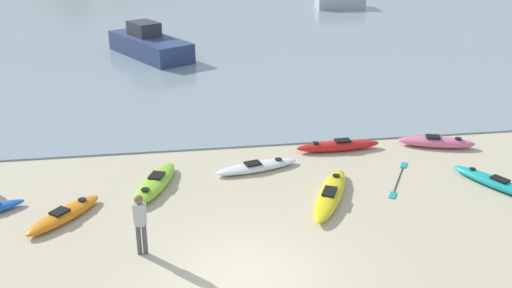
# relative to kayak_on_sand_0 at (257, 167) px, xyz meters

# --- Properties ---
(ground_plane) EXTENTS (400.00, 400.00, 0.00)m
(ground_plane) POSITION_rel_kayak_on_sand_0_xyz_m (-1.14, -5.88, -0.13)
(ground_plane) COLOR #C6B793
(kayak_on_sand_0) EXTENTS (2.94, 1.36, 0.30)m
(kayak_on_sand_0) POSITION_rel_kayak_on_sand_0_xyz_m (0.00, 0.00, 0.00)
(kayak_on_sand_0) COLOR white
(kayak_on_sand_0) RESTS_ON ground_plane
(kayak_on_sand_1) EXTENTS (2.78, 1.47, 0.41)m
(kayak_on_sand_1) POSITION_rel_kayak_on_sand_0_xyz_m (6.68, 1.00, 0.06)
(kayak_on_sand_1) COLOR #E5668C
(kayak_on_sand_1) RESTS_ON ground_plane
(kayak_on_sand_2) EXTENTS (1.70, 3.04, 0.38)m
(kayak_on_sand_2) POSITION_rel_kayak_on_sand_0_xyz_m (-3.28, -0.82, 0.04)
(kayak_on_sand_2) COLOR #8CCC2D
(kayak_on_sand_2) RESTS_ON ground_plane
(kayak_on_sand_3) EXTENTS (3.04, 0.69, 0.40)m
(kayak_on_sand_3) POSITION_rel_kayak_on_sand_0_xyz_m (3.11, 1.21, 0.05)
(kayak_on_sand_3) COLOR red
(kayak_on_sand_3) RESTS_ON ground_plane
(kayak_on_sand_5) EXTENTS (2.14, 3.50, 0.38)m
(kayak_on_sand_5) POSITION_rel_kayak_on_sand_0_xyz_m (1.85, -2.37, 0.04)
(kayak_on_sand_5) COLOR yellow
(kayak_on_sand_5) RESTS_ON ground_plane
(kayak_on_sand_6) EXTENTS (2.16, 2.46, 0.34)m
(kayak_on_sand_6) POSITION_rel_kayak_on_sand_0_xyz_m (-5.80, -2.42, 0.02)
(kayak_on_sand_6) COLOR orange
(kayak_on_sand_6) RESTS_ON ground_plane
(kayak_on_sand_7) EXTENTS (1.90, 2.92, 0.35)m
(kayak_on_sand_7) POSITION_rel_kayak_on_sand_0_xyz_m (7.10, -2.33, 0.03)
(kayak_on_sand_7) COLOR teal
(kayak_on_sand_7) RESTS_ON ground_plane
(person_near_foreground) EXTENTS (0.33, 0.23, 1.65)m
(person_near_foreground) POSITION_rel_kayak_on_sand_0_xyz_m (-3.59, -4.51, 0.82)
(person_near_foreground) COLOR #4C4C4C
(person_near_foreground) RESTS_ON ground_plane
(moored_boat_0) EXTENTS (3.86, 2.34, 1.05)m
(moored_boat_0) POSITION_rel_kayak_on_sand_0_xyz_m (11.30, 29.54, 0.46)
(moored_boat_0) COLOR #B2B2B7
(moored_boat_0) RESTS_ON bay_water
(moored_boat_2) EXTENTS (4.81, 6.26, 1.82)m
(moored_boat_2) POSITION_rel_kayak_on_sand_0_xyz_m (-3.63, 15.87, 0.57)
(moored_boat_2) COLOR navy
(moored_boat_2) RESTS_ON bay_water
(loose_paddle) EXTENTS (1.53, 2.51, 0.03)m
(loose_paddle) POSITION_rel_kayak_on_sand_0_xyz_m (4.35, -1.41, -0.11)
(loose_paddle) COLOR black
(loose_paddle) RESTS_ON ground_plane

